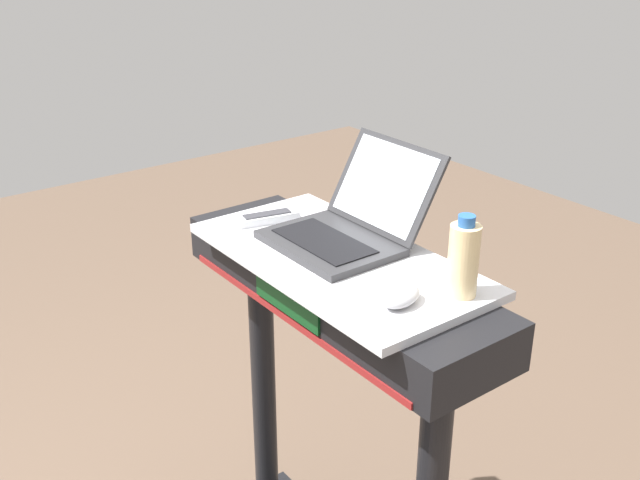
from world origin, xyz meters
The scene contains 5 objects.
desk_board centered at (0.00, 0.70, 1.10)m, with size 0.73×0.37×0.02m, color silver.
laptop centered at (-0.05, 0.77, 1.16)m, with size 0.31×0.34×0.22m.
computer_mouse centered at (0.26, 0.66, 1.13)m, with size 0.06×0.10×0.03m, color #B2B2B7.
water_bottle centered at (0.30, 0.78, 1.19)m, with size 0.06×0.06×0.17m.
tv_remote centered at (-0.26, 0.68, 1.12)m, with size 0.08×0.17×0.02m.
Camera 1 is at (1.21, -0.26, 1.83)m, focal length 41.95 mm.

